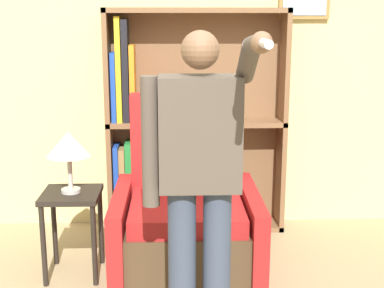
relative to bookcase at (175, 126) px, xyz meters
name	(u,v)px	position (x,y,z in m)	size (l,w,h in m)	color
wall_back	(174,63)	(0.00, 0.15, 0.51)	(8.00, 0.11, 2.80)	#DBCC84
bookcase	(175,126)	(0.00, 0.00, 0.00)	(1.48, 0.28, 1.85)	brown
armchair	(186,223)	(0.07, -0.88, -0.51)	(0.98, 0.94, 1.24)	#4C3823
person_standing	(199,176)	(0.12, -1.73, 0.09)	(0.56, 0.78, 1.72)	#384256
side_table	(72,209)	(-0.72, -0.85, -0.41)	(0.39, 0.39, 0.61)	black
table_lamp	(68,146)	(-0.72, -0.85, 0.05)	(0.30, 0.30, 0.42)	#B7B2A8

